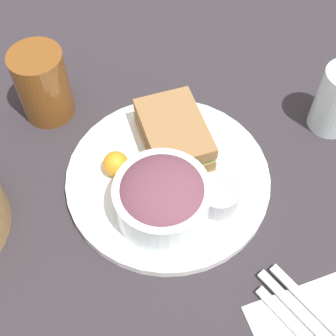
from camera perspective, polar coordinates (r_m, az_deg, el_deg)
ground_plane at (r=0.71m, az=-0.00°, el=-1.58°), size 4.00×4.00×0.00m
plate at (r=0.70m, az=-0.00°, el=-1.25°), size 0.30×0.30×0.02m
sandwich at (r=0.71m, az=0.71°, el=4.10°), size 0.13×0.09×0.05m
salad_bowl at (r=0.63m, az=-0.72°, el=-3.54°), size 0.13×0.13×0.08m
dressing_cup at (r=0.66m, az=6.16°, el=-3.42°), size 0.06×0.06×0.04m
orange_wedge at (r=0.69m, az=-6.39°, el=0.51°), size 0.04×0.04×0.04m
drink_glass at (r=0.77m, az=-15.01°, el=9.79°), size 0.08×0.08×0.12m
napkin at (r=0.64m, az=17.77°, el=-18.59°), size 0.12×0.15×0.00m
fork at (r=0.65m, az=18.92°, el=-17.39°), size 0.18×0.08×0.01m
knife at (r=0.64m, az=17.87°, el=-18.48°), size 0.19×0.08×0.01m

